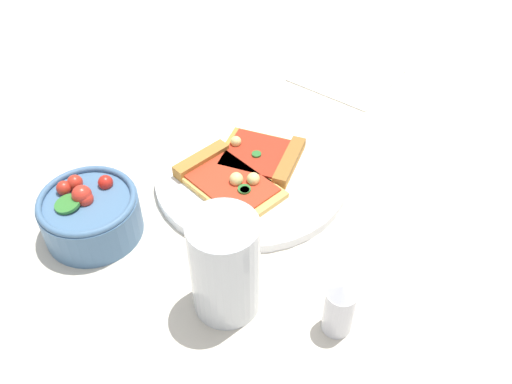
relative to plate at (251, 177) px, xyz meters
name	(u,v)px	position (x,y,z in m)	size (l,w,h in m)	color
ground_plane	(269,188)	(0.00, 0.03, -0.01)	(2.40, 2.40, 0.00)	beige
plate	(251,177)	(0.00, 0.00, 0.00)	(0.27, 0.27, 0.01)	white
pizza_slice_near	(265,157)	(-0.03, 0.00, 0.01)	(0.12, 0.13, 0.02)	gold
pizza_slice_far	(226,179)	(0.04, -0.02, 0.01)	(0.12, 0.16, 0.03)	#E5B256
salad_bowl	(90,213)	(0.19, -0.11, 0.03)	(0.13, 0.13, 0.08)	#4C7299
soda_glass	(225,270)	(0.19, 0.09, 0.05)	(0.08, 0.08, 0.13)	silver
paper_napkin	(346,75)	(-0.32, -0.01, -0.01)	(0.15, 0.16, 0.00)	silver
pepper_shaker	(339,307)	(0.14, 0.21, 0.03)	(0.03, 0.03, 0.08)	silver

